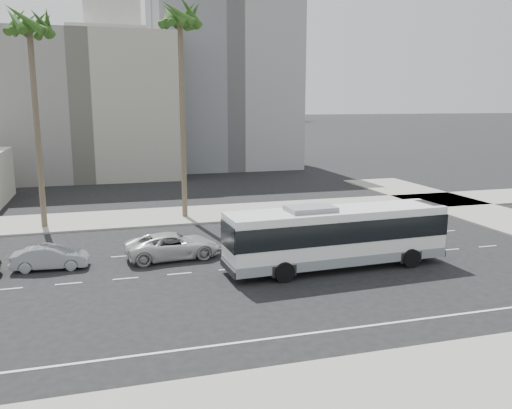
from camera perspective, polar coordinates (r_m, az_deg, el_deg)
name	(u,v)px	position (r m, az deg, el deg)	size (l,w,h in m)	color
ground	(279,265)	(32.23, 2.46, -6.52)	(700.00, 700.00, 0.00)	black
sidewalk_north	(223,213)	(46.69, -3.62, -0.91)	(120.00, 7.00, 0.15)	gray
sidewalk_south	(430,401)	(19.38, 18.15, -19.38)	(120.00, 7.00, 0.15)	gray
midrise_beige_west	(83,107)	(74.14, -18.10, 9.94)	(24.00, 18.00, 18.00)	gray
midrise_gray_center	(220,79)	(83.12, -3.85, 13.27)	(20.00, 20.00, 26.00)	slate
civic_tower	(113,41)	(280.73, -15.13, 16.61)	(42.00, 42.00, 129.00)	silver
highrise_right	(215,48)	(266.06, -4.38, 16.44)	(26.00, 26.00, 70.00)	slate
highrise_far	(249,64)	(300.62, -0.76, 14.89)	(22.00, 22.00, 60.00)	slate
city_bus	(337,235)	(31.58, 8.65, -3.22)	(13.40, 3.58, 3.82)	white
car_a	(173,246)	(33.76, -8.91, -4.39)	(5.83, 2.69, 1.62)	#BDBDBD
car_b	(50,257)	(33.56, -21.22, -5.31)	(4.27, 1.49, 1.41)	gray
palm_near	(180,23)	(44.78, -8.16, 18.75)	(5.19, 5.19, 17.45)	brown
palm_mid	(29,30)	(43.76, -23.15, 16.82)	(5.32, 5.32, 16.42)	brown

